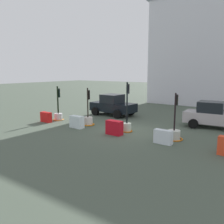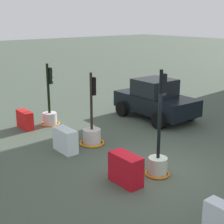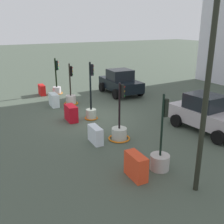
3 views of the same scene
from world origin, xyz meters
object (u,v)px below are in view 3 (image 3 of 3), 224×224
Objects in this scene: construction_barrier_0 at (42,90)px; street_lamp_post at (210,61)px; traffic_light_2 at (91,109)px; construction_barrier_2 at (71,113)px; traffic_light_1 at (71,98)px; car_black_sedan at (120,82)px; construction_barrier_4 at (136,166)px; construction_barrier_3 at (95,135)px; car_silver_hatchback at (208,114)px; construction_barrier_1 at (54,100)px; traffic_light_0 at (57,87)px; traffic_light_4 at (160,157)px; traffic_light_3 at (119,132)px.

street_lamp_post is (14.37, 1.22, 3.74)m from construction_barrier_0.
traffic_light_2 is 8.56m from street_lamp_post.
traffic_light_1 is at bearing 159.97° from construction_barrier_2.
traffic_light_2 reaches higher than car_black_sedan.
construction_barrier_0 is 12.85m from construction_barrier_4.
car_silver_hatchback is (1.33, 5.47, 0.47)m from construction_barrier_3.
street_lamp_post is (11.91, -4.14, 3.24)m from car_black_sedan.
construction_barrier_0 is 14.89m from street_lamp_post.
construction_barrier_4 reaches higher than construction_barrier_1.
construction_barrier_0 is (-3.27, -1.08, -0.02)m from traffic_light_1.
construction_barrier_2 is at bearing 0.27° from construction_barrier_1.
traffic_light_1 is 9.65m from construction_barrier_4.
construction_barrier_4 is at bearing -27.66° from car_black_sedan.
construction_barrier_4 is at bearing -5.40° from traffic_light_0.
traffic_light_4 is at bearing 9.28° from construction_barrier_2.
traffic_light_1 is at bearing 173.01° from construction_barrier_4.
construction_barrier_4 is (12.85, -0.09, 0.06)m from construction_barrier_0.
construction_barrier_3 is at bearing -37.38° from car_black_sedan.
traffic_light_3 reaches higher than construction_barrier_2.
construction_barrier_1 is 0.26× the size of car_black_sedan.
traffic_light_1 reaches higher than construction_barrier_1.
traffic_light_1 reaches higher than construction_barrier_0.
construction_barrier_1 is (-0.02, -1.15, 0.01)m from traffic_light_1.
traffic_light_2 is 6.67m from construction_barrier_0.
traffic_light_1 is 0.85× the size of traffic_light_2.
construction_barrier_2 is 1.05× the size of construction_barrier_3.
traffic_light_2 is (6.44, -0.05, 0.06)m from traffic_light_0.
traffic_light_0 is 2.73× the size of construction_barrier_0.
traffic_light_3 reaches higher than car_black_sedan.
car_black_sedan is at bearing 125.92° from construction_barrier_2.
traffic_light_2 is (3.31, -0.02, 0.15)m from traffic_light_1.
car_black_sedan is at bearing 157.13° from traffic_light_4.
construction_barrier_2 is at bearing -100.73° from traffic_light_2.
car_black_sedan is (-8.47, -0.03, 0.03)m from car_silver_hatchback.
traffic_light_3 is at bearing -0.41° from traffic_light_0.
traffic_light_3 is 2.71× the size of construction_barrier_0.
traffic_light_3 is 2.70× the size of construction_barrier_4.
construction_barrier_1 is (3.10, -1.17, -0.07)m from traffic_light_0.
car_black_sedan is (2.46, 5.36, 0.50)m from construction_barrier_0.
construction_barrier_1 is (-6.51, -1.10, 0.04)m from traffic_light_3.
traffic_light_4 is 2.91× the size of construction_barrier_4.
traffic_light_4 is (9.52, -0.08, 0.06)m from traffic_light_1.
traffic_light_3 reaches higher than construction_barrier_3.
traffic_light_4 is 3.98m from street_lamp_post.
car_silver_hatchback is at bearing 109.37° from construction_barrier_4.
construction_barrier_1 reaches higher than construction_barrier_3.
traffic_light_4 is 2.91× the size of construction_barrier_0.
traffic_light_1 is 6.43m from construction_barrier_3.
traffic_light_4 reaches higher than car_silver_hatchback.
construction_barrier_0 is at bearing 179.60° from construction_barrier_4.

